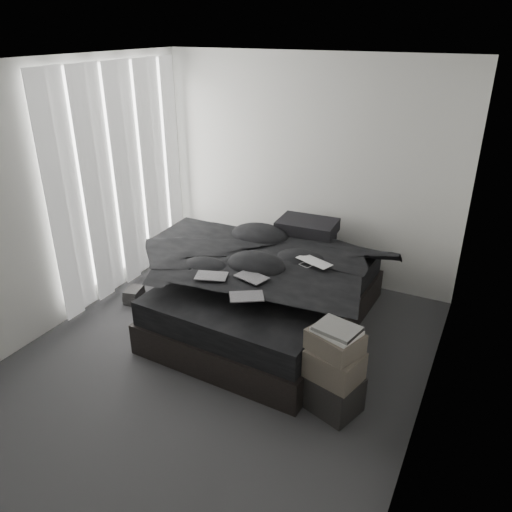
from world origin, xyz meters
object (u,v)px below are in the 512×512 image
at_px(bed, 268,308).
at_px(box_lower, 332,392).
at_px(laptop, 311,256).
at_px(side_stand, 204,258).

relative_size(bed, box_lower, 5.33).
relative_size(laptop, side_stand, 0.61).
relative_size(bed, side_stand, 3.82).
bearing_deg(laptop, bed, -154.50).
bearing_deg(laptop, side_stand, -175.77).
bearing_deg(side_stand, box_lower, -33.94).
distance_m(bed, box_lower, 1.39).
xyz_separation_m(bed, side_stand, (-1.10, 0.48, 0.14)).
distance_m(side_stand, box_lower, 2.56).
xyz_separation_m(bed, laptop, (0.42, 0.04, 0.68)).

